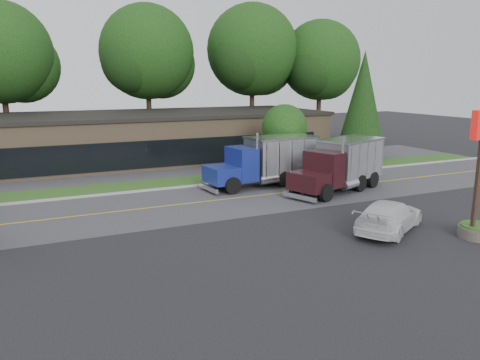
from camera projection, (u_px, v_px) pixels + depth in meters
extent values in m
plane|color=#2C2C30|center=(256.00, 253.00, 19.94)|extent=(140.00, 140.00, 0.00)
cube|color=#57575D|center=(188.00, 204.00, 27.93)|extent=(60.00, 8.00, 0.02)
cube|color=gold|center=(188.00, 204.00, 27.93)|extent=(60.00, 0.12, 0.01)
cube|color=#9E9E99|center=(169.00, 189.00, 31.66)|extent=(60.00, 0.30, 0.12)
cube|color=#28531C|center=(161.00, 184.00, 33.26)|extent=(60.00, 3.40, 0.03)
cube|color=#57575D|center=(145.00, 172.00, 37.70)|extent=(60.00, 7.00, 0.02)
cube|color=#876E52|center=(150.00, 138.00, 43.43)|extent=(32.00, 12.00, 4.00)
cylinder|color=#6B6054|center=(479.00, 232.00, 21.96)|extent=(1.90, 1.90, 0.50)
cylinder|color=#28531C|center=(480.00, 226.00, 21.89)|extent=(1.70, 1.70, 0.10)
cube|color=#332116|center=(477.00, 184.00, 21.26)|extent=(0.16, 0.16, 5.00)
cylinder|color=#382619|center=(8.00, 128.00, 45.50)|extent=(0.56, 0.56, 5.26)
sphere|color=#0E340E|center=(0.00, 52.00, 44.00)|extent=(9.63, 9.63, 9.63)
sphere|color=#0E340E|center=(22.00, 66.00, 46.05)|extent=(7.22, 7.22, 7.22)
cylinder|color=#382619|center=(150.00, 122.00, 51.20)|extent=(0.56, 0.56, 5.46)
sphere|color=#0E340E|center=(147.00, 52.00, 49.64)|extent=(9.99, 9.99, 9.99)
sphere|color=#0E340E|center=(161.00, 65.00, 51.78)|extent=(7.49, 7.49, 7.49)
sphere|color=black|center=(134.00, 60.00, 48.37)|extent=(6.87, 6.87, 6.87)
cylinder|color=#382619|center=(252.00, 118.00, 55.19)|extent=(0.56, 0.56, 5.71)
sphere|color=#0E340E|center=(252.00, 50.00, 53.56)|extent=(10.43, 10.43, 10.43)
sphere|color=#0E340E|center=(262.00, 62.00, 55.79)|extent=(7.82, 7.82, 7.82)
sphere|color=black|center=(243.00, 58.00, 52.23)|extent=(7.17, 7.17, 7.17)
cylinder|color=#382619|center=(318.00, 119.00, 56.74)|extent=(0.56, 0.56, 5.12)
sphere|color=#0E340E|center=(320.00, 60.00, 55.28)|extent=(9.37, 9.37, 9.37)
sphere|color=#0E340E|center=(326.00, 71.00, 57.29)|extent=(7.03, 7.03, 7.03)
sphere|color=black|center=(314.00, 68.00, 54.09)|extent=(6.44, 6.44, 6.44)
cylinder|color=#382619|center=(360.00, 153.00, 43.99)|extent=(0.44, 0.44, 1.00)
cone|color=black|center=(363.00, 100.00, 42.96)|extent=(4.35, 4.35, 8.89)
cylinder|color=#382619|center=(284.00, 160.00, 37.14)|extent=(0.56, 0.56, 1.95)
sphere|color=#0E340E|center=(284.00, 127.00, 36.59)|extent=(3.57, 3.57, 3.57)
sphere|color=#0E340E|center=(289.00, 132.00, 37.35)|extent=(2.68, 2.68, 2.68)
sphere|color=black|center=(280.00, 132.00, 36.13)|extent=(2.45, 2.45, 2.45)
cube|color=black|center=(265.00, 177.00, 32.67)|extent=(7.83, 1.74, 0.28)
cube|color=navy|center=(222.00, 175.00, 30.89)|extent=(2.07, 2.47, 1.10)
cube|color=navy|center=(242.00, 164.00, 31.51)|extent=(1.57, 2.52, 2.20)
cube|color=black|center=(234.00, 158.00, 31.14)|extent=(0.26, 2.10, 0.90)
cube|color=silver|center=(281.00, 155.00, 33.03)|extent=(4.86, 2.93, 2.50)
cube|color=silver|center=(281.00, 137.00, 32.75)|extent=(5.02, 3.10, 0.12)
cylinder|color=black|center=(216.00, 179.00, 32.06)|extent=(1.13, 0.45, 1.10)
cylinder|color=black|center=(233.00, 186.00, 30.12)|extent=(1.13, 0.45, 1.10)
cylinder|color=black|center=(275.00, 172.00, 34.47)|extent=(1.13, 0.45, 1.10)
cylinder|color=black|center=(294.00, 178.00, 32.53)|extent=(1.13, 0.45, 1.10)
cube|color=black|center=(338.00, 182.00, 31.13)|extent=(7.28, 3.47, 0.28)
cube|color=black|center=(309.00, 181.00, 28.80)|extent=(2.45, 2.77, 1.10)
cube|color=black|center=(323.00, 169.00, 29.67)|extent=(2.03, 2.70, 2.20)
cube|color=black|center=(318.00, 164.00, 29.20)|extent=(0.78, 1.99, 0.90)
cube|color=silver|center=(350.00, 159.00, 31.71)|extent=(5.01, 3.86, 2.50)
cube|color=silver|center=(351.00, 139.00, 31.43)|extent=(5.20, 4.05, 0.12)
cylinder|color=black|center=(296.00, 187.00, 29.83)|extent=(1.15, 0.71, 1.10)
cylinder|color=black|center=(326.00, 193.00, 28.23)|extent=(1.15, 0.71, 1.10)
cylinder|color=black|center=(337.00, 176.00, 33.03)|extent=(1.15, 0.71, 1.10)
cylinder|color=black|center=(366.00, 181.00, 31.43)|extent=(1.15, 0.71, 1.10)
imported|color=silver|center=(389.00, 216.00, 22.81)|extent=(5.56, 4.41, 1.51)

